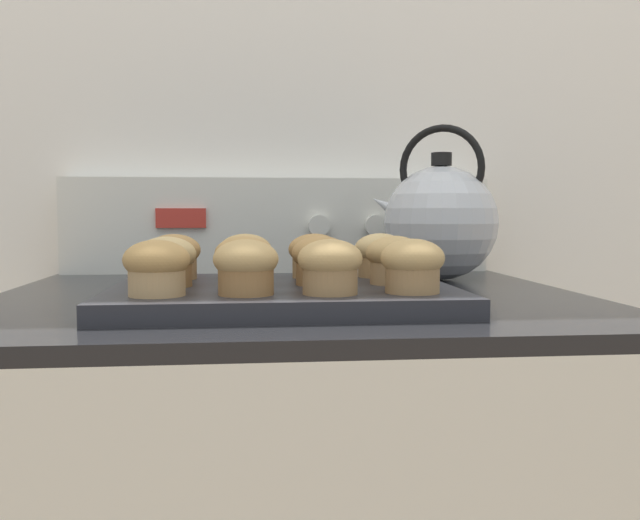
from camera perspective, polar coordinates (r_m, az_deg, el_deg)
wall_back at (r=1.26m, az=-3.66°, el=11.84°), size 8.00×0.05×2.40m
control_panel at (r=1.20m, az=-3.45°, el=2.94°), size 0.74×0.07×0.16m
muffin_pan at (r=0.78m, az=-3.21°, el=-2.93°), size 0.39×0.30×0.02m
muffin_r0_c0 at (r=0.70m, az=-13.59°, el=-0.59°), size 0.07×0.07×0.06m
muffin_r0_c1 at (r=0.69m, az=-6.26°, el=-0.54°), size 0.07×0.07×0.06m
muffin_r0_c2 at (r=0.69m, az=0.85°, el=-0.51°), size 0.07×0.07×0.06m
muffin_r0_c3 at (r=0.71m, az=7.79°, el=-0.43°), size 0.07×0.07×0.06m
muffin_r1_c0 at (r=0.78m, az=-12.80°, el=-0.08°), size 0.07×0.07×0.06m
muffin_r1_c1 at (r=0.78m, az=-6.44°, el=-0.02°), size 0.07×0.07×0.06m
muffin_r1_c2 at (r=0.78m, az=0.03°, el=0.02°), size 0.07×0.07×0.06m
muffin_r1_c3 at (r=0.79m, az=6.28°, el=0.06°), size 0.07×0.07×0.06m
muffin_r2_c0 at (r=0.87m, az=-12.21°, el=0.33°), size 0.07×0.07×0.06m
muffin_r2_c1 at (r=0.86m, az=-6.31°, el=0.38°), size 0.07×0.07×0.06m
muffin_r2_c2 at (r=0.87m, az=-0.47°, el=0.41°), size 0.07×0.07×0.06m
muffin_r2_c3 at (r=0.88m, az=5.08°, el=0.45°), size 0.07×0.07×0.06m
tea_kettle at (r=1.07m, az=10.05°, el=3.28°), size 0.20×0.18×0.24m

